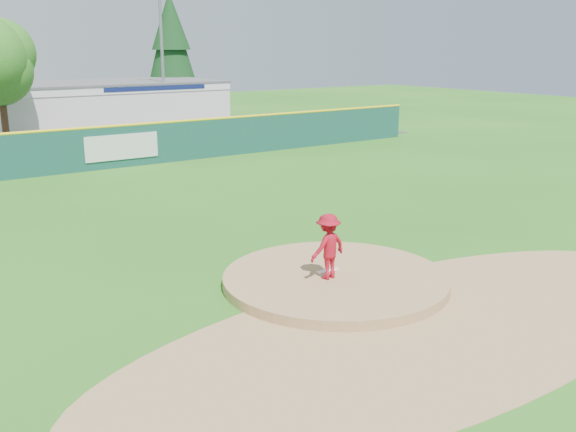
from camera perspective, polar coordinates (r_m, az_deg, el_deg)
ground at (r=15.83m, az=4.22°, el=-6.08°), size 120.00×120.00×0.00m
pitchers_mound at (r=15.83m, az=4.22°, el=-6.08°), size 5.50×5.50×0.50m
pitching_rubber at (r=15.95m, az=3.55°, el=-4.86°), size 0.60×0.15×0.04m
infield_dirt_arc at (r=13.84m, az=12.26°, el=-9.57°), size 15.40×15.40×0.01m
parking_lot at (r=39.90m, az=-21.40°, el=5.75°), size 44.00×16.00×0.02m
pitcher at (r=15.26m, az=3.58°, el=-2.71°), size 1.09×0.71×1.59m
van at (r=37.91m, az=-11.00°, el=7.20°), size 5.64×3.38×1.47m
pool_building_grp at (r=46.19m, az=-15.91°, el=9.39°), size 15.20×8.20×3.31m
outfield_fence at (r=31.17m, az=-17.39°, el=5.80°), size 40.00×0.14×2.07m
conifer_tree at (r=52.41m, az=-10.34°, el=14.55°), size 4.40×4.40×9.50m
light_pole_right at (r=44.37m, az=-11.15°, el=14.49°), size 1.75×0.25×10.00m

